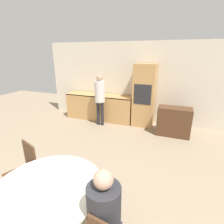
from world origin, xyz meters
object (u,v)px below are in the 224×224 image
object	(u,v)px
person_standing	(100,95)
cup	(52,178)
sideboard	(174,122)
bowl_near	(58,195)
bowl_centre	(2,200)
chair_far_left	(26,168)
dining_table	(51,200)
bowl_far	(64,160)
person_seated	(103,218)
oven_unit	(144,96)

from	to	relation	value
person_standing	cup	xyz separation A→B (m)	(0.92, -3.47, -0.22)
sideboard	bowl_near	bearing A→B (deg)	-106.73
bowl_centre	chair_far_left	bearing A→B (deg)	124.02
sideboard	person_standing	xyz separation A→B (m)	(-2.26, -0.04, 0.60)
dining_table	bowl_centre	size ratio (longest dim) A/B	8.00
person_standing	cup	bearing A→B (deg)	-75.17
dining_table	bowl_far	xyz separation A→B (m)	(-0.11, 0.48, 0.24)
chair_far_left	person_seated	distance (m)	1.69
person_seated	bowl_centre	world-z (taller)	person_seated
person_standing	bowl_near	bearing A→B (deg)	-72.56
bowl_centre	bowl_far	distance (m)	0.86
oven_unit	dining_table	world-z (taller)	oven_unit
bowl_near	dining_table	bearing A→B (deg)	154.77
cup	person_seated	bearing A→B (deg)	-16.35
chair_far_left	person_seated	xyz separation A→B (m)	(1.58, -0.55, 0.22)
bowl_centre	sideboard	bearing A→B (deg)	67.76
person_standing	bowl_far	world-z (taller)	person_standing
dining_table	person_standing	bearing A→B (deg)	104.82
bowl_near	bowl_centre	distance (m)	0.57
person_standing	chair_far_left	bearing A→B (deg)	-87.85
cup	bowl_far	distance (m)	0.40
person_seated	bowl_far	xyz separation A→B (m)	(-0.88, 0.62, 0.05)
bowl_centre	person_seated	bearing A→B (deg)	11.57
chair_far_left	bowl_centre	xyz separation A→B (m)	(0.52, -0.77, 0.26)
oven_unit	person_seated	bearing A→B (deg)	-84.45
bowl_near	chair_far_left	bearing A→B (deg)	153.99
oven_unit	bowl_centre	distance (m)	4.47
sideboard	bowl_centre	bearing A→B (deg)	-112.24
oven_unit	cup	distance (m)	3.99
sideboard	cup	distance (m)	3.78
oven_unit	person_seated	xyz separation A→B (m)	(0.41, -4.20, -0.24)
person_standing	cup	distance (m)	3.59
bowl_centre	dining_table	bearing A→B (deg)	50.31
sideboard	chair_far_left	size ratio (longest dim) A/B	0.99
bowl_centre	cup	bearing A→B (deg)	57.98
dining_table	bowl_near	world-z (taller)	bowl_near
cup	bowl_far	world-z (taller)	cup
bowl_near	bowl_centre	size ratio (longest dim) A/B	0.87
chair_far_left	cup	size ratio (longest dim) A/B	11.18
cup	bowl_centre	distance (m)	0.53
person_standing	oven_unit	bearing A→B (deg)	21.31
bowl_far	bowl_near	bearing A→B (deg)	-60.84
chair_far_left	bowl_near	size ratio (longest dim) A/B	6.49
bowl_centre	bowl_near	bearing A→B (deg)	27.69
cup	bowl_near	world-z (taller)	cup
chair_far_left	person_standing	bearing A→B (deg)	112.70
person_seated	bowl_centre	bearing A→B (deg)	-168.43
person_seated	bowl_near	size ratio (longest dim) A/B	8.98
dining_table	bowl_centre	bearing A→B (deg)	-129.69
cup	dining_table	bearing A→B (deg)	-75.62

